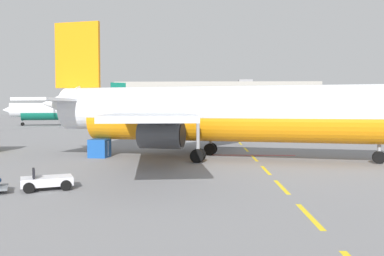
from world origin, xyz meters
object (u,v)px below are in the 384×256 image
object	(u,v)px
airliner_foreground	(221,113)
airliner_mid_left	(70,111)
uld_cargo_container	(99,148)
fuel_service_truck	(186,127)

from	to	relation	value
airliner_foreground	airliner_mid_left	bearing A→B (deg)	118.18
airliner_foreground	uld_cargo_container	world-z (taller)	airliner_foreground
airliner_foreground	uld_cargo_container	xyz separation A→B (m)	(-10.66, 0.75, -3.15)
airliner_mid_left	uld_cargo_container	distance (m)	69.39
fuel_service_truck	airliner_foreground	bearing A→B (deg)	-79.44
uld_cargo_container	fuel_service_truck	bearing A→B (deg)	72.50
airliner_foreground	uld_cargo_container	distance (m)	11.14
airliner_mid_left	fuel_service_truck	distance (m)	53.84
airliner_foreground	uld_cargo_container	bearing A→B (deg)	175.99
airliner_foreground	fuel_service_truck	distance (m)	22.21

